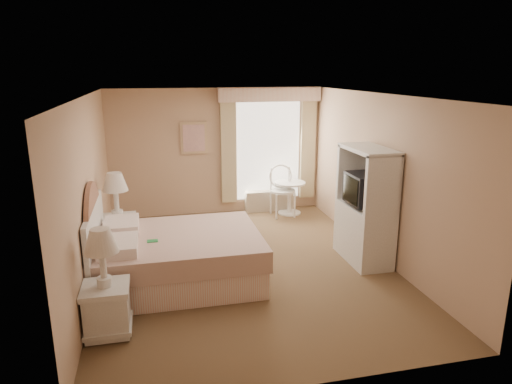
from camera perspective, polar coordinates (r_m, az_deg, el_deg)
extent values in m
cube|color=brown|center=(6.90, -1.35, -9.21)|extent=(4.20, 5.50, 0.01)
cube|color=silver|center=(6.30, -1.49, 12.00)|extent=(4.20, 5.50, 0.01)
cube|color=tan|center=(9.14, -4.91, 5.01)|extent=(4.20, 0.01, 2.50)
cube|color=tan|center=(3.97, 6.72, -8.58)|extent=(4.20, 0.01, 2.50)
cube|color=tan|center=(6.42, -20.10, -0.18)|extent=(0.01, 5.50, 2.50)
cube|color=tan|center=(7.20, 15.19, 1.80)|extent=(0.01, 5.50, 2.50)
cube|color=white|center=(9.32, 1.54, 5.25)|extent=(1.30, 0.02, 2.00)
cube|color=#C4B589|center=(9.10, -3.47, 4.99)|extent=(0.30, 0.08, 2.05)
cube|color=#C4B589|center=(9.51, 6.48, 5.36)|extent=(0.30, 0.08, 2.05)
cube|color=#E0A691|center=(9.11, 1.74, 12.11)|extent=(2.05, 0.20, 0.28)
cube|color=beige|center=(9.47, 1.63, -1.06)|extent=(1.00, 0.22, 0.42)
cube|color=tan|center=(9.01, -7.78, 6.71)|extent=(0.52, 0.03, 0.62)
cube|color=beige|center=(9.00, -7.77, 6.70)|extent=(0.42, 0.02, 0.52)
cube|color=#E0A691|center=(6.48, -9.69, -9.32)|extent=(2.18, 1.66, 0.37)
cube|color=beige|center=(6.35, -9.82, -6.58)|extent=(2.25, 1.73, 0.29)
cube|color=white|center=(5.92, -16.87, -6.49)|extent=(0.47, 0.64, 0.15)
cube|color=white|center=(6.66, -16.48, -4.04)|extent=(0.47, 0.64, 0.15)
cube|color=#268E43|center=(6.14, -12.81, -5.98)|extent=(0.14, 0.10, 0.01)
cube|color=white|center=(6.37, -19.37, -6.65)|extent=(0.06, 1.77, 1.14)
cylinder|color=#9E6954|center=(6.34, -19.45, -5.78)|extent=(0.05, 1.56, 1.56)
cube|color=white|center=(5.41, -18.08, -14.04)|extent=(0.46, 0.46, 0.50)
cube|color=white|center=(5.28, -18.33, -11.37)|extent=(0.50, 0.50, 0.06)
cube|color=white|center=(5.49, -17.93, -15.60)|extent=(0.50, 0.50, 0.05)
cylinder|color=white|center=(5.25, -18.40, -10.59)|extent=(0.16, 0.16, 0.10)
cylinder|color=white|center=(5.17, -18.59, -8.58)|extent=(0.07, 0.07, 0.40)
cone|color=silver|center=(5.07, -18.84, -5.77)|extent=(0.36, 0.36, 0.26)
cube|color=white|center=(7.51, -16.72, -5.42)|extent=(0.50, 0.50, 0.54)
cube|color=white|center=(7.41, -16.89, -3.23)|extent=(0.54, 0.54, 0.06)
cube|color=white|center=(7.57, -16.61, -6.73)|extent=(0.54, 0.54, 0.05)
cylinder|color=white|center=(7.38, -16.94, -2.59)|extent=(0.17, 0.17, 0.11)
cylinder|color=white|center=(7.32, -17.07, -0.98)|extent=(0.08, 0.08, 0.43)
cone|color=silver|center=(7.25, -17.25, 1.23)|extent=(0.39, 0.39, 0.28)
cylinder|color=white|center=(9.34, 4.19, -2.58)|extent=(0.46, 0.46, 0.03)
cylinder|color=white|center=(9.25, 4.22, -0.72)|extent=(0.07, 0.07, 0.62)
cylinder|color=white|center=(9.17, 4.26, 1.14)|extent=(0.62, 0.62, 0.04)
cylinder|color=white|center=(8.89, 2.57, -1.87)|extent=(0.04, 0.04, 0.50)
cylinder|color=white|center=(9.01, 4.86, -1.69)|extent=(0.04, 0.04, 0.50)
cylinder|color=white|center=(9.24, 1.86, -1.22)|extent=(0.04, 0.04, 0.50)
cylinder|color=white|center=(9.35, 4.08, -1.05)|extent=(0.04, 0.04, 0.50)
cylinder|color=white|center=(9.05, 3.37, 0.14)|extent=(0.51, 0.51, 0.04)
torus|color=white|center=(9.13, 3.09, 2.00)|extent=(0.48, 0.13, 0.48)
cylinder|color=white|center=(9.12, 1.89, 1.63)|extent=(0.04, 0.04, 0.44)
cylinder|color=white|center=(9.23, 4.13, 1.77)|extent=(0.04, 0.04, 0.44)
cube|color=white|center=(7.15, 13.29, -5.03)|extent=(0.53, 1.05, 0.86)
cube|color=white|center=(6.49, 15.62, 0.71)|extent=(0.53, 0.08, 0.86)
cube|color=white|center=(7.33, 12.03, 2.55)|extent=(0.53, 0.08, 0.86)
cube|color=white|center=(6.82, 13.94, 5.20)|extent=(0.53, 1.05, 0.06)
cube|color=white|center=(7.02, 15.50, 1.78)|extent=(0.04, 1.05, 0.86)
cube|color=black|center=(6.94, 13.49, 0.37)|extent=(0.46, 0.57, 0.46)
cube|color=black|center=(6.84, 11.77, 0.27)|extent=(0.02, 0.48, 0.38)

